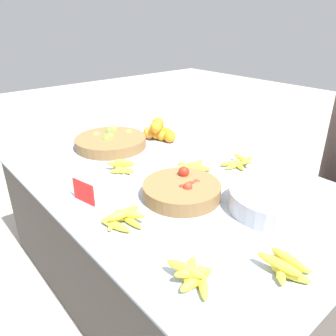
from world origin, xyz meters
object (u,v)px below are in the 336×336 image
Objects in this scene: price_sign at (84,192)px; metal_bowl at (274,200)px; lime_bowl at (110,142)px; tomato_basket at (182,190)px.

metal_bowl is at bearing 33.07° from price_sign.
tomato_basket is at bearing -6.26° from lime_bowl.
price_sign is at bearing -41.13° from lime_bowl.
price_sign reaches higher than lime_bowl.
metal_bowl is (0.33, 0.22, 0.01)m from tomato_basket.
tomato_basket reaches higher than price_sign.
tomato_basket is (0.74, -0.08, 0.00)m from lime_bowl.
lime_bowl is at bearing -172.43° from metal_bowl.
metal_bowl is 2.96× the size of price_sign.
metal_bowl is 0.81m from price_sign.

